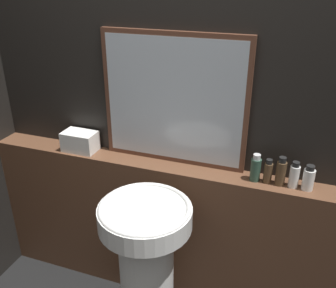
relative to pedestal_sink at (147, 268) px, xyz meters
name	(u,v)px	position (x,y,z in m)	size (l,w,h in m)	color
wall_back	(183,100)	(0.02, 0.51, 0.72)	(8.00, 0.06, 2.50)	black
vanity_counter	(175,233)	(0.02, 0.40, -0.08)	(2.28, 0.16, 0.90)	brown
pedestal_sink	(147,268)	(0.00, 0.00, 0.00)	(0.44, 0.44, 0.90)	white
mirror	(174,101)	(-0.02, 0.46, 0.73)	(0.79, 0.03, 0.71)	#563323
towel_stack	(80,141)	(-0.58, 0.40, 0.43)	(0.20, 0.13, 0.12)	white
shampoo_bottle	(256,168)	(0.44, 0.40, 0.44)	(0.05, 0.05, 0.15)	#2D4C3D
conditioner_bottle	(268,172)	(0.50, 0.40, 0.43)	(0.04, 0.04, 0.13)	#4C3823
lotion_bottle	(281,172)	(0.56, 0.40, 0.45)	(0.05, 0.05, 0.15)	#4C3823
body_wash_bottle	(294,175)	(0.63, 0.40, 0.44)	(0.05, 0.05, 0.14)	white
hand_soap_bottle	(309,178)	(0.69, 0.40, 0.44)	(0.06, 0.06, 0.13)	white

